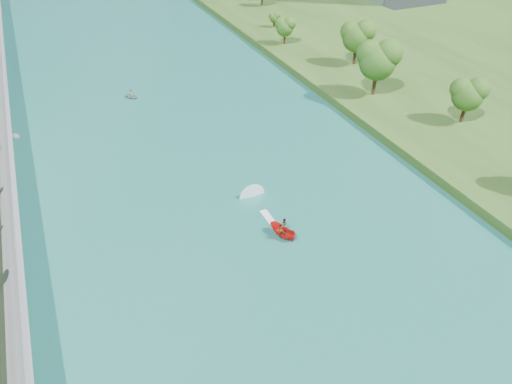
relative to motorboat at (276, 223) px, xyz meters
name	(u,v)px	position (x,y,z in m)	size (l,w,h in m)	color
ground	(291,298)	(-3.53, -10.91, -0.72)	(260.00, 260.00, 0.00)	#2D5119
river_water	(222,194)	(-3.53, 9.09, -0.67)	(55.00, 240.00, 0.10)	#1C6A5B
berm_east	(503,120)	(45.97, 9.09, 0.03)	(44.00, 240.00, 1.50)	#2D5119
riprap_bank	(7,239)	(-29.38, 8.30, 1.08)	(4.38, 236.00, 4.34)	slate
trees_east	(433,86)	(35.36, 15.39, 5.44)	(17.52, 141.31, 11.51)	#1B5115
motorboat	(276,223)	(0.00, 0.00, 0.00)	(3.60, 18.79, 2.09)	red
raft	(132,96)	(-7.73, 44.23, -0.26)	(3.12, 3.36, 1.60)	gray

